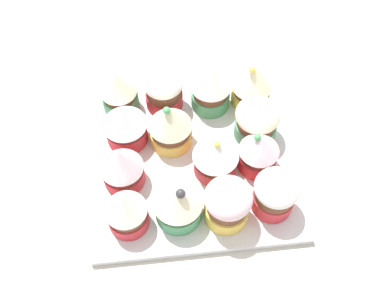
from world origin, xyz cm
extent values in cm
cube|color=beige|center=(0.00, 0.00, -1.50)|extent=(180.00, 180.00, 3.00)
cube|color=silver|center=(0.00, 0.00, 0.60)|extent=(28.36, 28.36, 1.20)
cylinder|color=#4C9E6B|center=(-9.72, -9.69, 2.54)|extent=(5.39, 5.39, 2.68)
cylinder|color=brown|center=(-9.72, -9.69, 4.40)|extent=(4.85, 4.85, 1.04)
cone|color=#F4EDC6|center=(-9.72, -9.69, 6.72)|extent=(5.39, 5.39, 3.59)
cylinder|color=#D1333D|center=(-3.83, -8.96, 2.52)|extent=(5.88, 5.88, 2.65)
cylinder|color=brown|center=(-3.83, -8.96, 4.36)|extent=(5.40, 5.40, 1.02)
cone|color=silver|center=(-3.83, -8.96, 6.51)|extent=(6.31, 6.31, 3.28)
cylinder|color=#D1333D|center=(2.84, -9.57, 2.34)|extent=(5.68, 5.68, 2.28)
cylinder|color=brown|center=(2.84, -9.57, 4.02)|extent=(5.17, 5.17, 1.09)
cone|color=silver|center=(2.84, -9.57, 6.43)|extent=(5.81, 5.81, 3.73)
cylinder|color=#D1333D|center=(9.19, -9.14, 2.34)|extent=(5.30, 5.30, 2.29)
cylinder|color=brown|center=(9.19, -9.14, 4.27)|extent=(4.82, 4.82, 1.56)
cone|color=white|center=(9.19, -9.14, 6.99)|extent=(5.36, 5.36, 3.87)
cylinder|color=#D1333D|center=(-9.55, -3.17, 2.42)|extent=(5.56, 5.56, 2.45)
cylinder|color=brown|center=(-9.55, -3.17, 4.44)|extent=(5.23, 5.23, 1.60)
ellipsoid|color=white|center=(-9.55, -3.17, 6.25)|extent=(5.95, 5.95, 3.35)
cylinder|color=#EFC651|center=(-2.78, -2.70, 2.37)|extent=(5.98, 5.98, 2.34)
cylinder|color=brown|center=(-2.78, -2.70, 4.29)|extent=(5.54, 5.54, 1.49)
cone|color=#F4EDC6|center=(-2.78, -2.70, 6.99)|extent=(6.05, 6.05, 3.91)
sphere|color=#4CB266|center=(-2.62, -3.06, 8.80)|extent=(1.01, 1.01, 1.01)
cylinder|color=#4C9E6B|center=(8.79, -2.70, 2.52)|extent=(6.06, 6.06, 2.65)
cylinder|color=brown|center=(8.79, -2.70, 4.42)|extent=(5.36, 5.36, 1.14)
cone|color=#F4EDC6|center=(8.79, -2.70, 6.63)|extent=(6.39, 6.39, 3.29)
sphere|color=#333338|center=(9.20, -2.33, 8.10)|extent=(1.18, 1.18, 1.18)
cylinder|color=#4C9E6B|center=(-8.81, 3.71, 2.51)|extent=(5.75, 5.75, 2.62)
cylinder|color=brown|center=(-8.81, 3.71, 4.62)|extent=(5.28, 5.28, 1.59)
cone|color=white|center=(-8.81, 3.71, 7.30)|extent=(5.92, 5.92, 3.77)
cylinder|color=#D1333D|center=(2.56, 2.89, 2.43)|extent=(5.82, 5.82, 2.45)
cylinder|color=brown|center=(2.56, 2.89, 4.25)|extent=(5.46, 5.46, 1.19)
cone|color=white|center=(2.56, 2.89, 6.43)|extent=(6.23, 6.23, 3.18)
sphere|color=#EAD64C|center=(2.73, 2.93, 7.90)|extent=(0.82, 0.82, 0.82)
cylinder|color=#EFC651|center=(9.54, 3.43, 2.50)|extent=(5.77, 5.77, 2.60)
cylinder|color=brown|center=(9.54, 3.43, 4.52)|extent=(5.21, 5.21, 1.46)
ellipsoid|color=silver|center=(9.54, 3.43, 6.41)|extent=(6.03, 6.03, 3.85)
cylinder|color=#EFC651|center=(-8.82, 9.81, 2.46)|extent=(5.77, 5.77, 2.52)
cylinder|color=brown|center=(-8.82, 9.81, 4.24)|extent=(5.45, 5.45, 1.04)
cone|color=#F4EDC6|center=(-8.82, 9.81, 6.72)|extent=(5.99, 5.99, 3.92)
sphere|color=#EAD64C|center=(-8.57, 9.33, 8.54)|extent=(0.92, 0.92, 0.92)
cylinder|color=#4C9E6B|center=(-2.75, 9.43, 2.45)|extent=(5.98, 5.98, 2.51)
cylinder|color=brown|center=(-2.75, 9.43, 4.24)|extent=(5.55, 5.55, 1.06)
ellipsoid|color=#F4EDC6|center=(-2.75, 9.43, 5.85)|extent=(6.28, 6.28, 3.61)
cylinder|color=#D1333D|center=(2.42, 8.74, 2.45)|extent=(5.32, 5.32, 2.50)
cylinder|color=brown|center=(2.42, 8.74, 4.33)|extent=(4.72, 4.72, 1.26)
cone|color=silver|center=(2.42, 8.74, 6.50)|extent=(5.46, 5.46, 3.07)
sphere|color=#4CB266|center=(2.20, 8.19, 7.89)|extent=(0.94, 0.94, 0.94)
cylinder|color=#D1333D|center=(8.78, 9.62, 2.58)|extent=(5.41, 5.41, 2.75)
cylinder|color=brown|center=(8.78, 9.62, 4.65)|extent=(5.13, 5.13, 1.41)
ellipsoid|color=white|center=(8.78, 9.62, 6.32)|extent=(5.74, 5.74, 3.21)
camera|label=1|loc=(32.56, -3.46, 55.93)|focal=42.04mm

